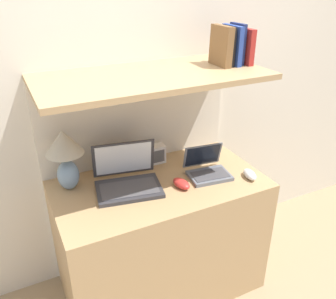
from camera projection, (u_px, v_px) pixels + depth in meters
The scene contains 15 objects.
wall_back at pixel (132, 82), 1.99m from camera, with size 6.00×0.05×2.40m.
desk at pixel (161, 237), 2.07m from camera, with size 1.13×0.60×0.74m.
back_riser at pixel (138, 171), 2.20m from camera, with size 1.13×0.04×1.29m.
shelf at pixel (153, 77), 1.71m from camera, with size 1.13×0.54×0.03m.
table_lamp at pixel (65, 152), 1.77m from camera, with size 0.19×0.19×0.33m.
laptop_large at pixel (127, 179), 1.85m from camera, with size 0.38×0.33×0.22m.
laptop_small at pixel (207, 169), 1.97m from camera, with size 0.25×0.23×0.16m.
computer_mouse at pixel (181, 184), 1.86m from camera, with size 0.08×0.13×0.04m.
second_mouse at pixel (250, 174), 1.95m from camera, with size 0.08×0.12×0.04m.
router_box at pixel (154, 154), 2.09m from camera, with size 0.12×0.07×0.11m.
book_red at pixel (242, 46), 1.86m from camera, with size 0.03×0.18×0.18m.
book_navy at pixel (237, 44), 1.85m from camera, with size 0.02×0.12×0.21m.
book_blue at pixel (232, 45), 1.83m from camera, with size 0.03×0.16×0.20m.
book_black at pixel (227, 46), 1.82m from camera, with size 0.02×0.13×0.19m.
book_brown at pixel (221, 46), 1.81m from camera, with size 0.04×0.16×0.20m.
Camera 1 is at (-0.68, -1.17, 1.75)m, focal length 38.00 mm.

